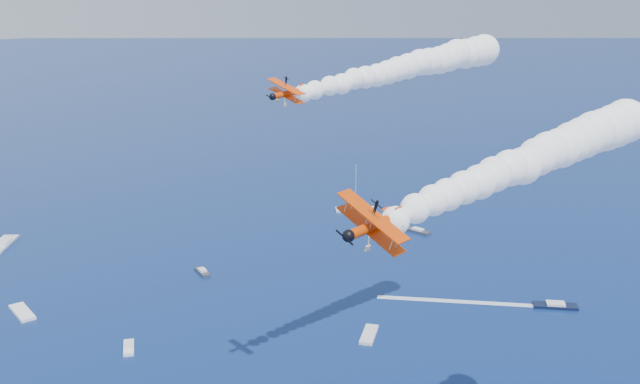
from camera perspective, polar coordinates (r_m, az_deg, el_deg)
biplane_lead at (r=110.50m, az=-2.51°, el=7.59°), size 7.16×8.38×6.28m
biplane_trail at (r=67.03m, az=4.12°, el=-2.61°), size 8.08×9.80×7.97m
smoke_trail_lead at (r=127.34m, az=6.43°, el=9.48°), size 50.40×11.99×9.57m
smoke_trail_trail at (r=85.82m, az=15.80°, el=2.28°), size 50.50×13.79×9.57m
spectator_boats at (r=195.67m, az=-20.51°, el=-7.96°), size 231.56×159.16×0.70m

